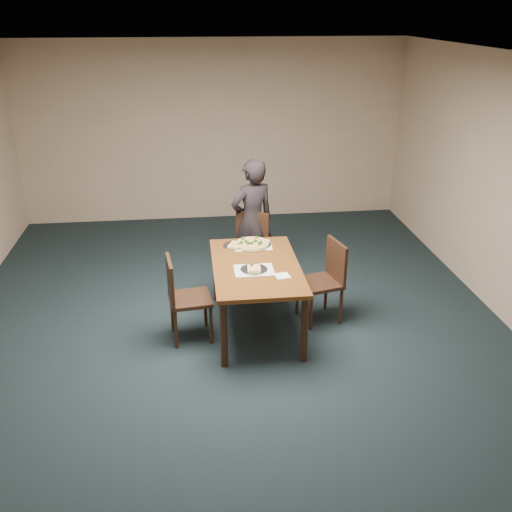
{
  "coord_description": "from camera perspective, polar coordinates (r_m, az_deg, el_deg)",
  "views": [
    {
      "loc": [
        -0.38,
        -4.97,
        3.23
      ],
      "look_at": [
        0.25,
        0.39,
        0.85
      ],
      "focal_mm": 40.0,
      "sensor_mm": 36.0,
      "label": 1
    }
  ],
  "objects": [
    {
      "name": "chair_right",
      "position": [
        6.27,
        7.05,
        -2.04
      ],
      "size": [
        0.51,
        0.51,
        0.91
      ],
      "rotation": [
        0.0,
        0.0,
        -1.33
      ],
      "color": "black",
      "rests_on": "ground"
    },
    {
      "name": "slice_plate_near",
      "position": [
        5.81,
        -0.21,
        -1.29
      ],
      "size": [
        0.28,
        0.28,
        0.05
      ],
      "color": "silver",
      "rests_on": "dining_table"
    },
    {
      "name": "placemat_main",
      "position": [
        6.41,
        -0.36,
        1.09
      ],
      "size": [
        0.42,
        0.32,
        0.0
      ],
      "primitive_type": "cube",
      "color": "white",
      "rests_on": "dining_table"
    },
    {
      "name": "chair_left",
      "position": [
        5.89,
        -7.38,
        -3.81
      ],
      "size": [
        0.47,
        0.47,
        0.91
      ],
      "rotation": [
        0.0,
        0.0,
        1.69
      ],
      "color": "black",
      "rests_on": "ground"
    },
    {
      "name": "room_shell",
      "position": [
        5.2,
        -2.3,
        7.15
      ],
      "size": [
        8.0,
        8.0,
        8.0
      ],
      "color": "tan",
      "rests_on": "ground"
    },
    {
      "name": "ground",
      "position": [
        5.94,
        -2.03,
        -9.15
      ],
      "size": [
        8.0,
        8.0,
        0.0
      ],
      "primitive_type": "plane",
      "color": "black",
      "rests_on": "ground"
    },
    {
      "name": "placemat_near",
      "position": [
        5.81,
        -0.2,
        -1.41
      ],
      "size": [
        0.4,
        0.3,
        0.0
      ],
      "primitive_type": "cube",
      "color": "white",
      "rests_on": "dining_table"
    },
    {
      "name": "dining_table",
      "position": [
        5.97,
        0.0,
        -1.69
      ],
      "size": [
        0.9,
        1.5,
        0.75
      ],
      "color": "#512A10",
      "rests_on": "ground"
    },
    {
      "name": "napkin",
      "position": [
        5.69,
        2.66,
        -1.99
      ],
      "size": [
        0.17,
        0.17,
        0.01
      ],
      "primitive_type": "cube",
      "rotation": [
        0.0,
        0.0,
        0.2
      ],
      "color": "white",
      "rests_on": "dining_table"
    },
    {
      "name": "chair_far",
      "position": [
        7.02,
        -0.62,
        1.08
      ],
      "size": [
        0.55,
        0.55,
        0.91
      ],
      "rotation": [
        0.0,
        0.0,
        -0.41
      ],
      "color": "black",
      "rests_on": "ground"
    },
    {
      "name": "pizza_pan",
      "position": [
        6.4,
        -0.36,
        1.26
      ],
      "size": [
        0.41,
        0.41,
        0.08
      ],
      "color": "silver",
      "rests_on": "dining_table"
    },
    {
      "name": "slice_plate_far",
      "position": [
        6.39,
        -2.06,
        1.1
      ],
      "size": [
        0.28,
        0.28,
        0.05
      ],
      "color": "silver",
      "rests_on": "dining_table"
    },
    {
      "name": "diner",
      "position": [
        7.04,
        -0.37,
        3.49
      ],
      "size": [
        0.67,
        0.56,
        1.57
      ],
      "primitive_type": "imported",
      "rotation": [
        0.0,
        0.0,
        3.52
      ],
      "color": "black",
      "rests_on": "ground"
    }
  ]
}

